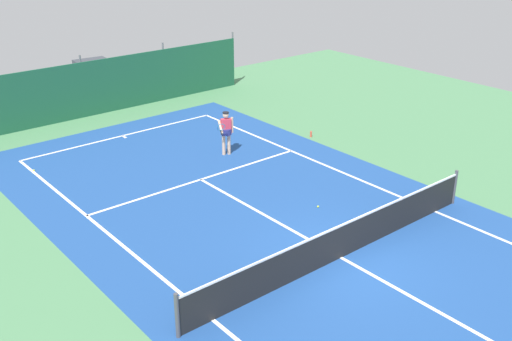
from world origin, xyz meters
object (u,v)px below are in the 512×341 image
at_px(tennis_player, 226,130).
at_px(parked_car, 96,79).
at_px(tennis_net, 342,241).
at_px(tennis_ball_midcourt, 34,170).
at_px(water_bottle, 311,134).
at_px(tennis_ball_near_player, 318,207).

height_order(tennis_player, parked_car, parked_car).
bearing_deg(parked_car, tennis_net, 89.16).
bearing_deg(tennis_ball_midcourt, water_bottle, -20.39).
relative_size(tennis_net, water_bottle, 42.17).
bearing_deg(tennis_ball_near_player, tennis_net, -123.13).
xyz_separation_m(tennis_ball_near_player, tennis_ball_midcourt, (-5.65, 8.25, 0.00)).
distance_m(tennis_player, tennis_ball_near_player, 5.34).
bearing_deg(parked_car, tennis_player, 96.28).
relative_size(tennis_ball_midcourt, water_bottle, 0.28).
height_order(tennis_net, water_bottle, tennis_net).
height_order(tennis_net, tennis_ball_midcourt, tennis_net).
bearing_deg(water_bottle, tennis_net, -129.34).
bearing_deg(tennis_ball_near_player, water_bottle, 47.76).
distance_m(tennis_ball_midcourt, water_bottle, 10.48).
bearing_deg(tennis_ball_midcourt, parked_car, 50.41).
xyz_separation_m(tennis_net, tennis_player, (2.04, 7.67, 0.45)).
distance_m(tennis_net, parked_car, 17.86).
xyz_separation_m(tennis_net, parked_car, (1.80, 17.77, 0.33)).
bearing_deg(tennis_player, tennis_ball_near_player, 107.78).
bearing_deg(water_bottle, tennis_player, 170.15).
relative_size(tennis_net, tennis_ball_near_player, 153.33).
bearing_deg(tennis_player, parked_car, -66.00).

